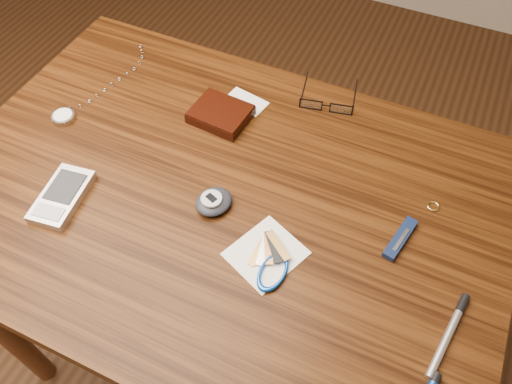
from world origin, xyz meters
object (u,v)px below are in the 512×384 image
pedometer (214,201)px  silver_pen (451,328)px  eyeglasses (326,105)px  wallet_and_card (221,114)px  pocket_watch (67,114)px  notepad_keys (270,262)px  pocket_knife (400,238)px  pda_phone (62,196)px  desk (223,223)px

pedometer → silver_pen: bearing=-7.3°
eyeglasses → silver_pen: 0.48m
eyeglasses → silver_pen: (0.32, -0.36, -0.00)m
wallet_and_card → pocket_watch: bearing=-156.0°
notepad_keys → pocket_knife: same height
pocket_knife → wallet_and_card: bearing=161.8°
eyeglasses → notepad_keys: (0.04, -0.37, -0.01)m
silver_pen → pocket_watch: bearing=171.0°
eyeglasses → pocket_knife: size_ratio=1.42×
pocket_watch → silver_pen: same height
eyeglasses → pda_phone: eyeglasses is taller
notepad_keys → silver_pen: bearing=1.8°
wallet_and_card → notepad_keys: size_ratio=1.03×
pocket_knife → silver_pen: same height
wallet_and_card → pedometer: size_ratio=1.76×
desk → notepad_keys: (0.14, -0.09, 0.11)m
pda_phone → silver_pen: 0.66m
wallet_and_card → pda_phone: wallet_and_card is taller
eyeglasses → pedometer: bearing=-107.1°
desk → pocket_watch: pocket_watch is taller
wallet_and_card → pocket_watch: wallet_and_card is taller
pocket_watch → notepad_keys: 0.52m
eyeglasses → silver_pen: bearing=-48.1°
desk → eyeglasses: size_ratio=7.68×
desk → pedometer: pedometer is taller
pda_phone → pedometer: bearing=21.8°
pda_phone → notepad_keys: bearing=5.3°
pocket_watch → pedometer: 0.37m
pda_phone → silver_pen: bearing=3.8°
pda_phone → silver_pen: pda_phone is taller
eyeglasses → silver_pen: size_ratio=0.89×
wallet_and_card → eyeglasses: 0.21m
eyeglasses → wallet_and_card: bearing=-148.4°
wallet_and_card → pocket_knife: 0.42m
eyeglasses → pda_phone: (-0.34, -0.40, -0.00)m
eyeglasses → pocket_watch: (-0.46, -0.24, -0.00)m
pda_phone → silver_pen: size_ratio=0.91×
desk → pocket_knife: (0.31, 0.03, 0.11)m
pedometer → wallet_and_card: bearing=113.6°
desk → pedometer: (0.01, -0.03, 0.11)m
eyeglasses → pocket_knife: bearing=-48.2°
silver_pen → notepad_keys: bearing=-178.2°
pocket_watch → pedometer: size_ratio=3.47×
pda_phone → pedometer: size_ratio=1.62×
desk → pda_phone: size_ratio=7.54×
notepad_keys → pedometer: bearing=154.7°
wallet_and_card → eyeglasses: size_ratio=1.10×
desk → silver_pen: (0.42, -0.08, 0.11)m
pedometer → pocket_knife: (0.31, 0.07, -0.01)m
wallet_and_card → pocket_watch: 0.31m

